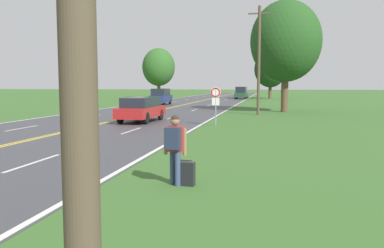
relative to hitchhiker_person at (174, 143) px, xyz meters
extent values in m
cube|color=silver|center=(-4.96, 1.88, -1.03)|extent=(0.12, 3.00, 0.00)
cube|color=silver|center=(-4.96, 10.88, -1.03)|extent=(0.12, 3.00, 0.00)
cube|color=silver|center=(-4.96, 19.88, -1.03)|extent=(0.12, 3.00, 0.00)
cube|color=silver|center=(-4.96, 28.88, -1.03)|extent=(0.12, 3.00, 0.00)
cube|color=silver|center=(-4.96, 37.88, -1.03)|extent=(0.12, 3.00, 0.00)
cube|color=silver|center=(-4.96, 46.88, -1.03)|extent=(0.12, 3.00, 0.00)
cube|color=silver|center=(-4.96, 55.88, -1.03)|extent=(0.12, 3.00, 0.00)
cube|color=silver|center=(-4.96, 64.88, -1.03)|extent=(0.12, 3.00, 0.00)
cube|color=silver|center=(-4.96, 73.88, -1.03)|extent=(0.12, 3.00, 0.00)
cube|color=silver|center=(-4.96, 82.88, -1.03)|extent=(0.12, 3.00, 0.00)
cube|color=silver|center=(-4.96, 91.88, -1.03)|extent=(0.12, 3.00, 0.00)
cube|color=silver|center=(-4.96, 100.88, -1.03)|extent=(0.12, 3.00, 0.00)
cube|color=silver|center=(-11.37, 10.88, -1.03)|extent=(0.12, 3.00, 0.00)
cube|color=silver|center=(-11.37, 19.88, -1.03)|extent=(0.12, 3.00, 0.00)
cube|color=silver|center=(-11.37, 28.88, -1.03)|extent=(0.12, 3.00, 0.00)
cube|color=silver|center=(-11.37, 37.88, -1.03)|extent=(0.12, 3.00, 0.00)
cube|color=silver|center=(-11.37, 46.88, -1.03)|extent=(0.12, 3.00, 0.00)
cube|color=silver|center=(-11.37, 55.88, -1.03)|extent=(0.12, 3.00, 0.00)
cube|color=silver|center=(-11.37, 64.88, -1.03)|extent=(0.12, 3.00, 0.00)
cube|color=silver|center=(-11.37, 73.88, -1.03)|extent=(0.12, 3.00, 0.00)
cube|color=silver|center=(-11.37, 82.88, -1.03)|extent=(0.12, 3.00, 0.00)
cube|color=silver|center=(-11.37, 91.88, -1.03)|extent=(0.12, 3.00, 0.00)
cube|color=silver|center=(-11.37, 100.88, -1.03)|extent=(0.12, 3.00, 0.00)
cylinder|color=#38476B|center=(-0.08, 0.13, -0.63)|extent=(0.14, 0.14, 0.82)
cylinder|color=#38476B|center=(0.09, -0.05, -0.63)|extent=(0.14, 0.14, 0.82)
cube|color=#993333|center=(0.00, 0.04, 0.09)|extent=(0.46, 0.23, 0.62)
sphere|color=#936647|center=(0.00, 0.04, 0.52)|extent=(0.22, 0.22, 0.22)
sphere|color=#2D2319|center=(0.00, 0.04, 0.56)|extent=(0.21, 0.21, 0.21)
cylinder|color=#936647|center=(-0.24, 0.06, 0.03)|extent=(0.09, 0.09, 0.65)
cylinder|color=#936647|center=(0.25, 0.02, 0.03)|extent=(0.09, 0.09, 0.65)
cube|color=#232D47|center=(-0.01, -0.14, 0.12)|extent=(0.37, 0.21, 0.52)
cube|color=black|center=(0.26, 0.04, -0.76)|extent=(0.47, 0.24, 0.57)
cylinder|color=black|center=(0.26, 0.04, -0.43)|extent=(0.32, 0.06, 0.02)
cylinder|color=gray|center=(-0.96, 14.32, 0.08)|extent=(0.07, 0.07, 2.24)
cylinder|color=white|center=(-0.96, 14.30, 0.95)|extent=(0.60, 0.02, 0.60)
torus|color=red|center=(-0.96, 14.29, 0.95)|extent=(0.55, 0.07, 0.55)
cube|color=white|center=(-0.96, 14.30, 0.40)|extent=(0.44, 0.02, 0.44)
cylinder|color=brown|center=(1.22, 23.88, 3.29)|extent=(0.24, 0.24, 8.66)
cube|color=brown|center=(1.22, 23.88, 7.02)|extent=(1.80, 0.12, 0.10)
cylinder|color=brown|center=(0.15, 54.76, 2.69)|extent=(0.24, 0.24, 7.46)
cube|color=brown|center=(0.15, 54.76, 5.82)|extent=(1.80, 0.12, 0.10)
cylinder|color=brown|center=(-17.62, 61.10, 0.50)|extent=(0.58, 0.58, 3.09)
ellipsoid|color=#2D5B23|center=(-17.62, 61.10, 4.52)|extent=(5.82, 5.82, 6.69)
cylinder|color=brown|center=(1.99, 63.30, 0.35)|extent=(0.56, 0.56, 2.79)
ellipsoid|color=#1E4219|center=(1.99, 63.30, 4.12)|extent=(5.58, 5.58, 6.42)
cylinder|color=brown|center=(3.41, 27.80, 0.76)|extent=(0.62, 0.62, 3.61)
ellipsoid|color=#234C1E|center=(3.41, 27.80, 5.22)|extent=(6.22, 6.22, 7.15)
cylinder|color=black|center=(-5.28, 14.48, -0.67)|extent=(0.22, 0.76, 0.75)
cylinder|color=black|center=(-6.99, 14.52, -0.67)|extent=(0.22, 0.76, 0.75)
cylinder|color=black|center=(-5.21, 17.50, -0.67)|extent=(0.22, 0.76, 0.75)
cylinder|color=black|center=(-6.91, 17.55, -0.67)|extent=(0.22, 0.76, 0.75)
cube|color=#A81E1E|center=(-6.10, 16.01, -0.38)|extent=(2.03, 4.93, 0.65)
cube|color=#1E232D|center=(-6.10, 16.01, 0.26)|extent=(1.76, 3.46, 0.62)
cylinder|color=black|center=(-11.69, 39.49, -0.66)|extent=(0.21, 0.76, 0.76)
cylinder|color=black|center=(-10.10, 39.52, -0.66)|extent=(0.21, 0.76, 0.76)
cylinder|color=black|center=(-11.64, 36.55, -0.66)|extent=(0.21, 0.76, 0.76)
cylinder|color=black|center=(-10.05, 36.57, -0.66)|extent=(0.21, 0.76, 0.76)
cube|color=navy|center=(-10.87, 38.03, -0.30)|extent=(1.87, 4.78, 0.81)
cube|color=#1E232D|center=(-10.87, 38.03, 0.51)|extent=(1.63, 3.35, 0.81)
cylinder|color=black|center=(-2.05, 59.59, -0.69)|extent=(0.23, 0.72, 0.72)
cylinder|color=black|center=(-3.78, 59.67, -0.69)|extent=(0.23, 0.72, 0.72)
cylinder|color=black|center=(-1.93, 62.08, -0.69)|extent=(0.23, 0.72, 0.72)
cylinder|color=black|center=(-3.66, 62.17, -0.69)|extent=(0.23, 0.72, 0.72)
cube|color=#1E472D|center=(-2.86, 60.88, -0.35)|extent=(2.12, 4.12, 0.74)
cube|color=#1E232D|center=(-2.86, 60.88, 0.53)|extent=(1.83, 2.90, 1.02)
camera|label=1|loc=(2.27, -9.40, 1.39)|focal=38.00mm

